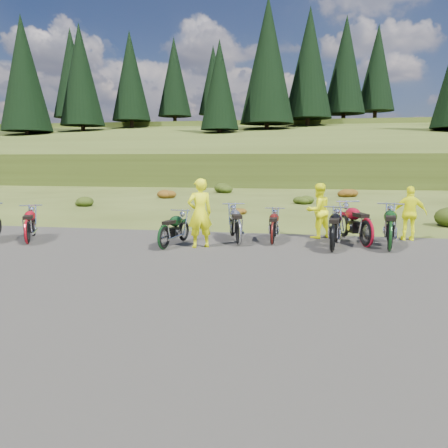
# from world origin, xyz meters

# --- Properties ---
(ground) EXTENTS (300.00, 300.00, 0.00)m
(ground) POSITION_xyz_m (0.00, 0.00, 0.00)
(ground) COLOR #343F15
(ground) RESTS_ON ground
(gravel_pad) EXTENTS (20.00, 12.00, 0.04)m
(gravel_pad) POSITION_xyz_m (0.00, -2.00, 0.00)
(gravel_pad) COLOR black
(gravel_pad) RESTS_ON ground
(hill_slope) EXTENTS (300.00, 45.97, 9.37)m
(hill_slope) POSITION_xyz_m (0.00, 50.00, 0.00)
(hill_slope) COLOR #364216
(hill_slope) RESTS_ON ground
(hill_plateau) EXTENTS (300.00, 90.00, 9.17)m
(hill_plateau) POSITION_xyz_m (0.00, 110.00, 0.00)
(hill_plateau) COLOR #364216
(hill_plateau) RESTS_ON ground
(conifer_14) EXTENTS (5.28, 5.28, 14.00)m
(conifer_14) POSITION_xyz_m (-51.00, 70.00, 16.55)
(conifer_14) COLOR black
(conifer_14) RESTS_ON ground
(conifer_15) EXTENTS (7.92, 7.92, 20.00)m
(conifer_15) POSITION_xyz_m (-45.00, 76.00, 20.16)
(conifer_15) COLOR black
(conifer_15) RESTS_ON ground
(conifer_16) EXTENTS (7.48, 7.48, 19.00)m
(conifer_16) POSITION_xyz_m (-39.00, 51.00, 15.28)
(conifer_16) COLOR black
(conifer_16) RESTS_ON ground
(conifer_17) EXTENTS (7.04, 7.04, 18.00)m
(conifer_17) POSITION_xyz_m (-33.00, 57.00, 15.97)
(conifer_17) COLOR black
(conifer_17) RESTS_ON ground
(conifer_18) EXTENTS (6.60, 6.60, 17.00)m
(conifer_18) POSITION_xyz_m (-27.00, 63.00, 16.66)
(conifer_18) COLOR black
(conifer_18) RESTS_ON ground
(conifer_19) EXTENTS (6.16, 6.16, 16.00)m
(conifer_19) POSITION_xyz_m (-21.00, 69.00, 17.36)
(conifer_19) COLOR black
(conifer_19) RESTS_ON ground
(conifer_20) EXTENTS (5.72, 5.72, 15.00)m
(conifer_20) POSITION_xyz_m (-15.00, 75.00, 17.65)
(conifer_20) COLOR black
(conifer_20) RESTS_ON ground
(conifer_21) EXTENTS (5.28, 5.28, 14.00)m
(conifer_21) POSITION_xyz_m (-9.00, 50.00, 12.56)
(conifer_21) COLOR black
(conifer_21) RESTS_ON ground
(conifer_22) EXTENTS (7.92, 7.92, 20.00)m
(conifer_22) POSITION_xyz_m (-3.00, 56.00, 16.77)
(conifer_22) COLOR black
(conifer_22) RESTS_ON ground
(conifer_23) EXTENTS (7.48, 7.48, 19.00)m
(conifer_23) POSITION_xyz_m (3.00, 62.00, 17.47)
(conifer_23) COLOR black
(conifer_23) RESTS_ON ground
(conifer_24) EXTENTS (7.04, 7.04, 18.00)m
(conifer_24) POSITION_xyz_m (9.00, 68.00, 18.16)
(conifer_24) COLOR black
(conifer_24) RESTS_ON ground
(conifer_25) EXTENTS (6.60, 6.60, 17.00)m
(conifer_25) POSITION_xyz_m (15.00, 74.00, 18.66)
(conifer_25) COLOR black
(conifer_25) RESTS_ON ground
(shrub_1) EXTENTS (1.03, 1.03, 0.61)m
(shrub_1) POSITION_xyz_m (-9.10, 11.30, 0.31)
(shrub_1) COLOR #21320C
(shrub_1) RESTS_ON ground
(shrub_2) EXTENTS (1.30, 1.30, 0.77)m
(shrub_2) POSITION_xyz_m (-6.20, 16.60, 0.38)
(shrub_2) COLOR #71300E
(shrub_2) RESTS_ON ground
(shrub_3) EXTENTS (1.56, 1.56, 0.92)m
(shrub_3) POSITION_xyz_m (-3.30, 21.90, 0.46)
(shrub_3) COLOR #21320C
(shrub_3) RESTS_ON ground
(shrub_4) EXTENTS (0.77, 0.77, 0.45)m
(shrub_4) POSITION_xyz_m (-0.40, 9.20, 0.23)
(shrub_4) COLOR #71300E
(shrub_4) RESTS_ON ground
(shrub_5) EXTENTS (1.03, 1.03, 0.61)m
(shrub_5) POSITION_xyz_m (2.50, 14.50, 0.31)
(shrub_5) COLOR #21320C
(shrub_5) RESTS_ON ground
(shrub_6) EXTENTS (1.30, 1.30, 0.77)m
(shrub_6) POSITION_xyz_m (5.40, 19.80, 0.38)
(shrub_6) COLOR #71300E
(shrub_6) RESTS_ON ground
(motorcycle_1) EXTENTS (1.51, 2.11, 1.06)m
(motorcycle_1) POSITION_xyz_m (-5.34, 0.90, 0.00)
(motorcycle_1) COLOR maroon
(motorcycle_1) RESTS_ON ground
(motorcycle_2) EXTENTS (0.95, 1.99, 1.00)m
(motorcycle_2) POSITION_xyz_m (-1.21, 0.87, 0.00)
(motorcycle_2) COLOR black
(motorcycle_2) RESTS_ON ground
(motorcycle_3) EXTENTS (1.29, 2.25, 1.12)m
(motorcycle_3) POSITION_xyz_m (0.72, 1.82, 0.00)
(motorcycle_3) COLOR #97989C
(motorcycle_3) RESTS_ON ground
(motorcycle_4) EXTENTS (0.64, 1.89, 0.99)m
(motorcycle_4) POSITION_xyz_m (1.66, 2.06, 0.00)
(motorcycle_4) COLOR #450F0B
(motorcycle_4) RESTS_ON ground
(motorcycle_5) EXTENTS (0.99, 2.23, 1.13)m
(motorcycle_5) POSITION_xyz_m (3.30, 1.31, 0.00)
(motorcycle_5) COLOR black
(motorcycle_5) RESTS_ON ground
(motorcycle_6) EXTENTS (1.47, 2.45, 1.22)m
(motorcycle_6) POSITION_xyz_m (4.27, 2.16, 0.00)
(motorcycle_6) COLOR maroon
(motorcycle_6) RESTS_ON ground
(motorcycle_7) EXTENTS (1.14, 2.40, 1.21)m
(motorcycle_7) POSITION_xyz_m (4.80, 1.67, 0.00)
(motorcycle_7) COLOR black
(motorcycle_7) RESTS_ON ground
(person_middle) EXTENTS (0.84, 0.74, 1.92)m
(person_middle) POSITION_xyz_m (-0.31, 1.35, 0.96)
(person_middle) COLOR #DBE10B
(person_middle) RESTS_ON ground
(person_right_a) EXTENTS (1.05, 1.00, 1.71)m
(person_right_a) POSITION_xyz_m (2.97, 3.47, 0.86)
(person_right_a) COLOR #DBE10B
(person_right_a) RESTS_ON ground
(person_right_b) EXTENTS (0.97, 0.41, 1.65)m
(person_right_b) POSITION_xyz_m (5.69, 3.53, 0.82)
(person_right_b) COLOR #DBE10B
(person_right_b) RESTS_ON ground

